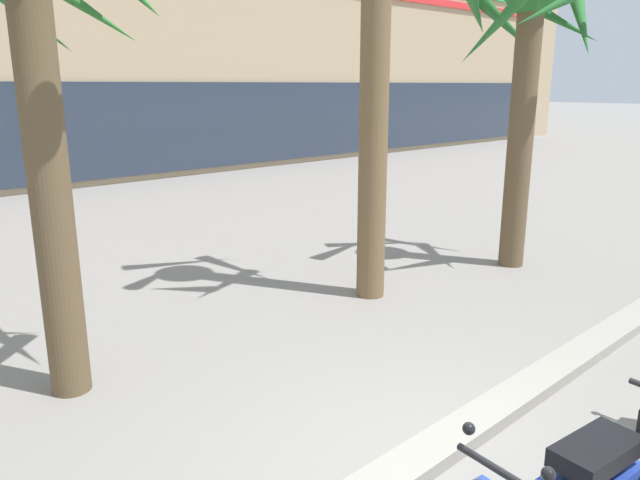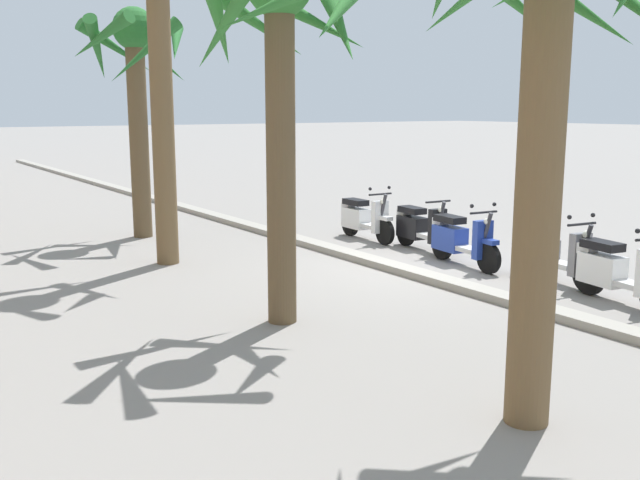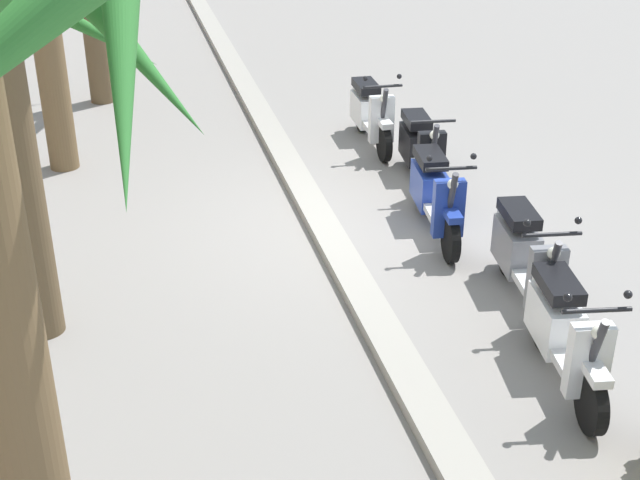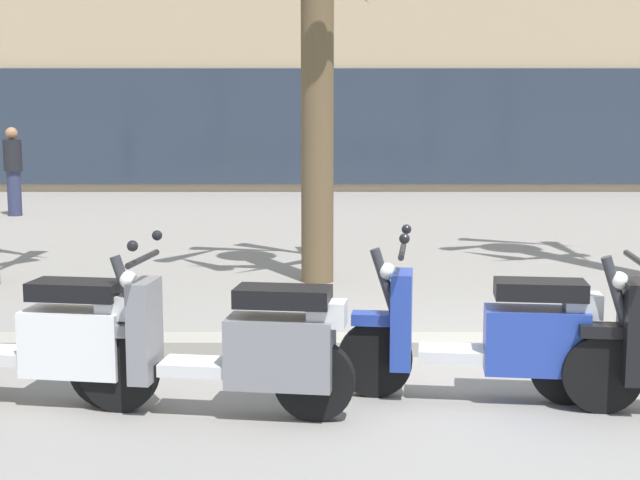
{
  "view_description": "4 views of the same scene",
  "coord_description": "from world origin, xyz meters",
  "px_view_note": "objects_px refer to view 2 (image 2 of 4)",
  "views": [
    {
      "loc": [
        -3.4,
        -2.16,
        2.92
      ],
      "look_at": [
        0.72,
        2.27,
        1.36
      ],
      "focal_mm": 33.99,
      "sensor_mm": 36.0,
      "label": 1
    },
    {
      "loc": [
        -9.25,
        8.1,
        2.76
      ],
      "look_at": [
        -2.11,
        3.3,
        1.16
      ],
      "focal_mm": 40.16,
      "sensor_mm": 36.0,
      "label": 2
    },
    {
      "loc": [
        -9.06,
        2.61,
        4.63
      ],
      "look_at": [
        -2.18,
        0.93,
        1.0
      ],
      "focal_mm": 49.44,
      "sensor_mm": 36.0,
      "label": 3
    },
    {
      "loc": [
        -1.46,
        -6.87,
        1.96
      ],
      "look_at": [
        -1.48,
        0.41,
        0.92
      ],
      "focal_mm": 50.71,
      "sensor_mm": 36.0,
      "label": 4
    }
  ],
  "objects_px": {
    "scooter_grey_gap_after_mid": "(550,253)",
    "scooter_white_mid_rear": "(363,218)",
    "scooter_blue_mid_front": "(460,239)",
    "palm_tree_far_corner": "(281,48)",
    "scooter_white_last_in_row": "(615,271)",
    "palm_tree_by_mall_entrance": "(548,22)",
    "palm_tree_mid_walkway": "(135,69)",
    "scooter_black_lead_nearest": "(420,227)"
  },
  "relations": [
    {
      "from": "scooter_grey_gap_after_mid",
      "to": "palm_tree_mid_walkway",
      "type": "relative_size",
      "value": 0.38
    },
    {
      "from": "scooter_grey_gap_after_mid",
      "to": "scooter_blue_mid_front",
      "type": "height_order",
      "value": "same"
    },
    {
      "from": "scooter_white_last_in_row",
      "to": "palm_tree_far_corner",
      "type": "bearing_deg",
      "value": 67.35
    },
    {
      "from": "scooter_blue_mid_front",
      "to": "scooter_white_mid_rear",
      "type": "xyz_separation_m",
      "value": [
        2.95,
        -0.1,
        -0.01
      ]
    },
    {
      "from": "scooter_blue_mid_front",
      "to": "scooter_black_lead_nearest",
      "type": "bearing_deg",
      "value": -12.88
    },
    {
      "from": "scooter_white_last_in_row",
      "to": "scooter_white_mid_rear",
      "type": "xyz_separation_m",
      "value": [
        6.0,
        -0.05,
        -0.01
      ]
    },
    {
      "from": "palm_tree_far_corner",
      "to": "scooter_white_mid_rear",
      "type": "bearing_deg",
      "value": -47.07
    },
    {
      "from": "palm_tree_mid_walkway",
      "to": "scooter_white_last_in_row",
      "type": "bearing_deg",
      "value": -157.17
    },
    {
      "from": "scooter_grey_gap_after_mid",
      "to": "scooter_white_mid_rear",
      "type": "height_order",
      "value": "same"
    },
    {
      "from": "palm_tree_mid_walkway",
      "to": "palm_tree_by_mall_entrance",
      "type": "bearing_deg",
      "value": 177.63
    },
    {
      "from": "scooter_white_last_in_row",
      "to": "scooter_blue_mid_front",
      "type": "distance_m",
      "value": 3.05
    },
    {
      "from": "palm_tree_by_mall_entrance",
      "to": "scooter_black_lead_nearest",
      "type": "bearing_deg",
      "value": -34.78
    },
    {
      "from": "scooter_white_last_in_row",
      "to": "palm_tree_far_corner",
      "type": "xyz_separation_m",
      "value": [
        1.84,
        4.42,
        3.02
      ]
    },
    {
      "from": "palm_tree_by_mall_entrance",
      "to": "scooter_blue_mid_front",
      "type": "bearing_deg",
      "value": -39.53
    },
    {
      "from": "scooter_grey_gap_after_mid",
      "to": "palm_tree_mid_walkway",
      "type": "xyz_separation_m",
      "value": [
        7.56,
        4.02,
        3.07
      ]
    },
    {
      "from": "scooter_white_mid_rear",
      "to": "palm_tree_by_mall_entrance",
      "type": "xyz_separation_m",
      "value": [
        -7.98,
        4.25,
        2.99
      ]
    },
    {
      "from": "scooter_blue_mid_front",
      "to": "scooter_grey_gap_after_mid",
      "type": "bearing_deg",
      "value": -169.18
    },
    {
      "from": "scooter_blue_mid_front",
      "to": "scooter_white_last_in_row",
      "type": "bearing_deg",
      "value": -179.03
    },
    {
      "from": "scooter_white_mid_rear",
      "to": "palm_tree_far_corner",
      "type": "relative_size",
      "value": 0.38
    },
    {
      "from": "scooter_blue_mid_front",
      "to": "palm_tree_by_mall_entrance",
      "type": "bearing_deg",
      "value": 140.47
    },
    {
      "from": "palm_tree_far_corner",
      "to": "palm_tree_mid_walkway",
      "type": "distance_m",
      "value": 7.1
    },
    {
      "from": "scooter_black_lead_nearest",
      "to": "palm_tree_mid_walkway",
      "type": "relative_size",
      "value": 0.36
    },
    {
      "from": "scooter_black_lead_nearest",
      "to": "palm_tree_mid_walkway",
      "type": "distance_m",
      "value": 6.74
    },
    {
      "from": "scooter_black_lead_nearest",
      "to": "palm_tree_mid_walkway",
      "type": "bearing_deg",
      "value": 42.13
    },
    {
      "from": "scooter_white_mid_rear",
      "to": "palm_tree_far_corner",
      "type": "xyz_separation_m",
      "value": [
        -4.16,
        4.47,
        3.03
      ]
    },
    {
      "from": "scooter_white_last_in_row",
      "to": "scooter_white_mid_rear",
      "type": "relative_size",
      "value": 0.97
    },
    {
      "from": "scooter_white_mid_rear",
      "to": "palm_tree_by_mall_entrance",
      "type": "height_order",
      "value": "palm_tree_by_mall_entrance"
    },
    {
      "from": "scooter_blue_mid_front",
      "to": "scooter_white_mid_rear",
      "type": "height_order",
      "value": "same"
    },
    {
      "from": "scooter_blue_mid_front",
      "to": "palm_tree_far_corner",
      "type": "distance_m",
      "value": 5.45
    },
    {
      "from": "scooter_grey_gap_after_mid",
      "to": "scooter_white_mid_rear",
      "type": "xyz_separation_m",
      "value": [
        4.65,
        0.22,
        -0.01
      ]
    },
    {
      "from": "scooter_black_lead_nearest",
      "to": "scooter_blue_mid_front",
      "type": "bearing_deg",
      "value": 167.12
    },
    {
      "from": "scooter_white_mid_rear",
      "to": "scooter_grey_gap_after_mid",
      "type": "bearing_deg",
      "value": -177.26
    },
    {
      "from": "scooter_black_lead_nearest",
      "to": "palm_tree_by_mall_entrance",
      "type": "relative_size",
      "value": 0.38
    },
    {
      "from": "scooter_black_lead_nearest",
      "to": "palm_tree_far_corner",
      "type": "height_order",
      "value": "palm_tree_far_corner"
    },
    {
      "from": "scooter_blue_mid_front",
      "to": "palm_tree_far_corner",
      "type": "relative_size",
      "value": 0.39
    },
    {
      "from": "scooter_white_last_in_row",
      "to": "palm_tree_far_corner",
      "type": "height_order",
      "value": "palm_tree_far_corner"
    },
    {
      "from": "scooter_grey_gap_after_mid",
      "to": "scooter_white_last_in_row",
      "type": "bearing_deg",
      "value": 168.59
    },
    {
      "from": "scooter_black_lead_nearest",
      "to": "palm_tree_far_corner",
      "type": "xyz_separation_m",
      "value": [
        -2.62,
        4.69,
        3.04
      ]
    },
    {
      "from": "scooter_grey_gap_after_mid",
      "to": "scooter_white_mid_rear",
      "type": "distance_m",
      "value": 4.66
    },
    {
      "from": "scooter_black_lead_nearest",
      "to": "scooter_white_mid_rear",
      "type": "height_order",
      "value": "scooter_white_mid_rear"
    },
    {
      "from": "palm_tree_far_corner",
      "to": "palm_tree_mid_walkway",
      "type": "bearing_deg",
      "value": -5.41
    },
    {
      "from": "palm_tree_far_corner",
      "to": "palm_tree_mid_walkway",
      "type": "xyz_separation_m",
      "value": [
        7.06,
        -0.67,
        0.06
      ]
    }
  ]
}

